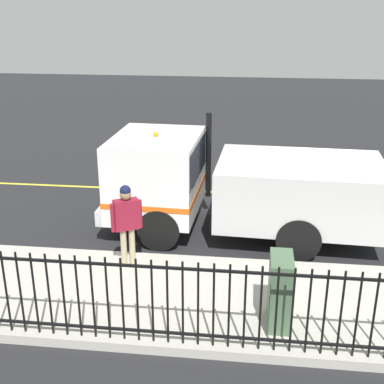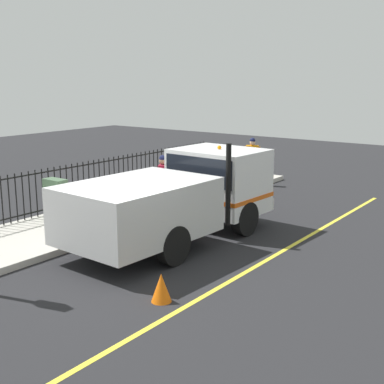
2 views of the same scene
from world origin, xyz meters
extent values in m
plane|color=#232326|center=(0.00, 0.00, 0.00)|extent=(52.10, 52.10, 0.00)
cube|color=#B7B2A8|center=(3.45, 0.00, 0.08)|extent=(3.10, 23.68, 0.17)
cube|color=yellow|center=(-2.41, 0.00, 0.00)|extent=(0.12, 21.31, 0.01)
cube|color=white|center=(0.19, -4.22, 1.39)|extent=(2.58, 2.09, 1.81)
cube|color=black|center=(0.19, -4.22, 1.79)|extent=(2.38, 2.12, 0.80)
cube|color=silver|center=(0.34, -0.88, 1.16)|extent=(2.66, 3.82, 1.37)
cube|color=silver|center=(0.14, -5.28, 0.63)|extent=(2.37, 0.31, 0.36)
cube|color=#DB5914|center=(0.19, -4.22, 0.99)|extent=(2.60, 2.11, 0.12)
cylinder|color=black|center=(1.32, -3.97, 0.48)|extent=(0.34, 0.97, 0.96)
cylinder|color=black|center=(-0.92, -3.87, 0.48)|extent=(0.34, 0.97, 0.96)
cylinder|color=black|center=(1.46, -0.93, 0.48)|extent=(0.34, 0.97, 0.96)
cylinder|color=black|center=(-0.78, -0.83, 0.48)|extent=(0.34, 0.97, 0.96)
sphere|color=orange|center=(0.19, -4.22, 2.34)|extent=(0.12, 0.12, 0.12)
cylinder|color=black|center=(-0.86, -3.08, 1.57)|extent=(0.14, 0.14, 2.18)
cube|color=maroon|center=(2.47, -4.40, 1.30)|extent=(0.43, 0.53, 0.61)
sphere|color=#997051|center=(2.47, -4.40, 1.72)|extent=(0.23, 0.23, 0.23)
sphere|color=#14193F|center=(2.47, -4.40, 1.79)|extent=(0.22, 0.22, 0.22)
cylinder|color=tan|center=(2.51, -4.48, 0.58)|extent=(0.12, 0.12, 0.82)
cylinder|color=tan|center=(2.42, -4.33, 0.58)|extent=(0.12, 0.12, 0.82)
cylinder|color=maroon|center=(2.60, -4.64, 1.27)|extent=(0.09, 0.09, 0.58)
cylinder|color=maroon|center=(2.33, -4.16, 1.27)|extent=(0.09, 0.09, 0.58)
cube|color=orange|center=(2.45, -10.07, 1.31)|extent=(0.54, 0.42, 0.62)
sphere|color=tan|center=(2.45, -10.07, 1.74)|extent=(0.23, 0.23, 0.23)
sphere|color=#14193F|center=(2.45, -10.07, 1.82)|extent=(0.22, 0.22, 0.22)
cylinder|color=tan|center=(2.53, -10.03, 0.59)|extent=(0.12, 0.12, 0.83)
cylinder|color=tan|center=(2.37, -10.11, 0.59)|extent=(0.12, 0.12, 0.83)
cylinder|color=orange|center=(2.70, -9.95, 1.28)|extent=(0.09, 0.09, 0.59)
cylinder|color=orange|center=(2.20, -10.20, 1.28)|extent=(0.09, 0.09, 0.59)
cylinder|color=black|center=(4.85, -10.06, 0.89)|extent=(0.04, 0.04, 1.45)
cylinder|color=black|center=(4.85, -9.83, 0.89)|extent=(0.04, 0.04, 1.45)
cylinder|color=black|center=(4.85, -9.59, 0.89)|extent=(0.04, 0.04, 1.45)
cylinder|color=black|center=(4.85, -9.35, 0.89)|extent=(0.04, 0.04, 1.45)
cylinder|color=black|center=(4.85, -9.12, 0.89)|extent=(0.04, 0.04, 1.45)
cylinder|color=black|center=(4.85, -8.88, 0.89)|extent=(0.04, 0.04, 1.45)
cylinder|color=black|center=(4.85, -8.64, 0.89)|extent=(0.04, 0.04, 1.45)
cylinder|color=black|center=(4.85, -8.41, 0.89)|extent=(0.04, 0.04, 1.45)
cylinder|color=black|center=(4.85, -8.17, 0.89)|extent=(0.04, 0.04, 1.45)
cylinder|color=black|center=(4.85, -7.93, 0.89)|extent=(0.04, 0.04, 1.45)
cylinder|color=black|center=(4.85, -7.70, 0.89)|extent=(0.04, 0.04, 1.45)
cylinder|color=black|center=(4.85, -7.46, 0.89)|extent=(0.04, 0.04, 1.45)
cylinder|color=black|center=(4.85, -7.22, 0.89)|extent=(0.04, 0.04, 1.45)
cylinder|color=black|center=(4.85, -6.99, 0.89)|extent=(0.04, 0.04, 1.45)
cylinder|color=black|center=(4.85, -6.75, 0.89)|extent=(0.04, 0.04, 1.45)
cylinder|color=black|center=(4.85, -6.51, 0.89)|extent=(0.04, 0.04, 1.45)
cylinder|color=black|center=(4.85, -6.28, 0.89)|extent=(0.04, 0.04, 1.45)
cylinder|color=black|center=(4.85, -6.04, 0.89)|extent=(0.04, 0.04, 1.45)
cylinder|color=black|center=(4.85, -5.80, 0.89)|extent=(0.04, 0.04, 1.45)
cylinder|color=black|center=(4.85, -5.56, 0.89)|extent=(0.04, 0.04, 1.45)
cylinder|color=black|center=(4.85, -5.33, 0.89)|extent=(0.04, 0.04, 1.45)
cylinder|color=black|center=(4.85, -5.09, 0.89)|extent=(0.04, 0.04, 1.45)
cylinder|color=black|center=(4.85, -4.85, 0.89)|extent=(0.04, 0.04, 1.45)
cylinder|color=black|center=(4.85, -4.62, 0.89)|extent=(0.04, 0.04, 1.45)
cylinder|color=black|center=(4.85, -4.38, 0.89)|extent=(0.04, 0.04, 1.45)
cylinder|color=black|center=(4.85, -4.14, 0.89)|extent=(0.04, 0.04, 1.45)
cylinder|color=black|center=(4.85, -3.91, 0.89)|extent=(0.04, 0.04, 1.45)
cylinder|color=black|center=(4.85, -3.67, 0.89)|extent=(0.04, 0.04, 1.45)
cylinder|color=black|center=(4.85, -3.43, 0.89)|extent=(0.04, 0.04, 1.45)
cylinder|color=black|center=(4.85, -3.20, 0.89)|extent=(0.04, 0.04, 1.45)
cylinder|color=black|center=(4.85, -2.96, 0.89)|extent=(0.04, 0.04, 1.45)
cylinder|color=black|center=(4.85, -2.72, 0.89)|extent=(0.04, 0.04, 1.45)
cylinder|color=black|center=(4.85, -2.49, 0.89)|extent=(0.04, 0.04, 1.45)
cylinder|color=black|center=(4.85, -2.25, 0.89)|extent=(0.04, 0.04, 1.45)
cylinder|color=black|center=(4.85, -2.01, 0.89)|extent=(0.04, 0.04, 1.45)
cylinder|color=black|center=(4.85, -1.78, 0.89)|extent=(0.04, 0.04, 1.45)
cylinder|color=black|center=(4.85, -1.54, 0.89)|extent=(0.04, 0.04, 1.45)
cylinder|color=black|center=(4.85, -1.30, 0.89)|extent=(0.04, 0.04, 1.45)
cylinder|color=black|center=(4.85, -1.07, 0.89)|extent=(0.04, 0.04, 1.45)
cylinder|color=black|center=(4.85, -0.83, 0.89)|extent=(0.04, 0.04, 1.45)
cylinder|color=black|center=(4.85, -0.59, 0.89)|extent=(0.04, 0.04, 1.45)
cylinder|color=black|center=(4.85, -0.36, 0.89)|extent=(0.04, 0.04, 1.45)
cylinder|color=black|center=(4.85, -0.12, 0.89)|extent=(0.04, 0.04, 1.45)
cube|color=black|center=(4.85, 0.00, 0.34)|extent=(0.04, 20.13, 0.04)
cube|color=#4C6B4C|center=(4.13, -1.45, 0.78)|extent=(0.73, 0.37, 1.23)
cone|color=orange|center=(-1.87, 0.93, 0.29)|extent=(0.41, 0.41, 0.58)
camera|label=1|loc=(11.55, -2.02, 5.27)|focal=48.06mm
camera|label=2|loc=(-8.08, 8.34, 4.34)|focal=49.13mm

